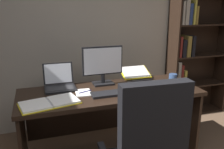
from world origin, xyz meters
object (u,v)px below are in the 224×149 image
at_px(bookshelf, 193,38).
at_px(pen, 85,92).
at_px(laptop, 60,83).
at_px(coffee_mug, 173,78).
at_px(reading_stand_with_book, 136,73).
at_px(notepad, 83,93).
at_px(monitor, 103,66).
at_px(open_binder, 50,103).
at_px(computer_mouse, 141,89).
at_px(keyboard, 113,93).
at_px(desk, 108,106).

bearing_deg(bookshelf, pen, -158.51).
bearing_deg(laptop, coffee_mug, -7.10).
distance_m(reading_stand_with_book, notepad, 0.75).
distance_m(bookshelf, notepad, 1.91).
bearing_deg(monitor, pen, -138.61).
bearing_deg(coffee_mug, open_binder, -170.22).
height_order(computer_mouse, notepad, computer_mouse).
xyz_separation_m(laptop, coffee_mug, (1.26, -0.16, -0.01)).
xyz_separation_m(bookshelf, notepad, (-1.74, -0.68, -0.39)).
bearing_deg(keyboard, monitor, 90.00).
bearing_deg(open_binder, desk, 9.94).
bearing_deg(computer_mouse, open_binder, -176.83).
bearing_deg(keyboard, desk, 85.71).
distance_m(desk, reading_stand_with_book, 0.53).
height_order(notepad, pen, pen).
distance_m(monitor, open_binder, 0.75).
bearing_deg(notepad, reading_stand_with_book, 22.49).
xyz_separation_m(bookshelf, computer_mouse, (-1.18, -0.80, -0.38)).
relative_size(bookshelf, reading_stand_with_book, 6.55).
bearing_deg(bookshelf, laptop, -166.78).
distance_m(bookshelf, computer_mouse, 1.48).
xyz_separation_m(bookshelf, laptop, (-1.95, -0.46, -0.34)).
bearing_deg(desk, monitor, 95.93).
bearing_deg(coffee_mug, reading_stand_with_book, 149.11).
height_order(bookshelf, keyboard, bookshelf).
bearing_deg(coffee_mug, pen, -176.47).
distance_m(computer_mouse, coffee_mug, 0.53).
relative_size(laptop, notepad, 1.49).
xyz_separation_m(desk, laptop, (-0.48, 0.15, 0.26)).
xyz_separation_m(computer_mouse, reading_stand_with_book, (0.12, 0.41, 0.05)).
bearing_deg(pen, coffee_mug, 3.53).
bearing_deg(laptop, reading_stand_with_book, 4.07).
bearing_deg(laptop, computer_mouse, -24.26).
relative_size(reading_stand_with_book, open_binder, 0.61).
height_order(desk, monitor, monitor).
height_order(monitor, laptop, monitor).
distance_m(laptop, coffee_mug, 1.27).
distance_m(reading_stand_with_book, coffee_mug, 0.43).
distance_m(notepad, coffee_mug, 1.06).
distance_m(bookshelf, keyboard, 1.73).
relative_size(monitor, reading_stand_with_book, 1.32).
xyz_separation_m(keyboard, open_binder, (-0.60, -0.05, -0.00)).
relative_size(monitor, keyboard, 1.07).
bearing_deg(keyboard, pen, 152.75).
relative_size(laptop, pen, 2.24).
bearing_deg(pen, reading_stand_with_book, 23.10).
xyz_separation_m(keyboard, pen, (-0.25, 0.13, 0.00)).
bearing_deg(desk, bookshelf, 22.49).
relative_size(computer_mouse, open_binder, 0.19).
distance_m(bookshelf, monitor, 1.56).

